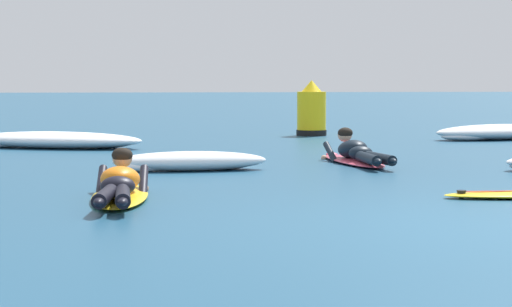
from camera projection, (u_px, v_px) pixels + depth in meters
The scene contains 7 objects.
ground_plane at pixel (312, 145), 18.49m from camera, with size 120.00×120.00×0.00m, color navy.
surfer_near at pixel (119, 187), 10.31m from camera, with size 0.63×2.62×0.54m.
surfer_far at pixel (356, 154), 14.58m from camera, with size 0.74×2.66×0.53m.
whitewater_mid_right at pixel (190, 162), 13.55m from camera, with size 2.07×0.78×0.26m.
whitewater_back at pixel (55, 140), 17.78m from camera, with size 3.33×2.04×0.29m.
whitewater_far_band at pixel (502, 132), 20.21m from camera, with size 3.02×1.71×0.30m.
channel_marker_buoy at pixel (311, 113), 21.49m from camera, with size 0.63×0.63×1.15m.
Camera 1 is at (-2.97, -8.23, 1.24)m, focal length 72.57 mm.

